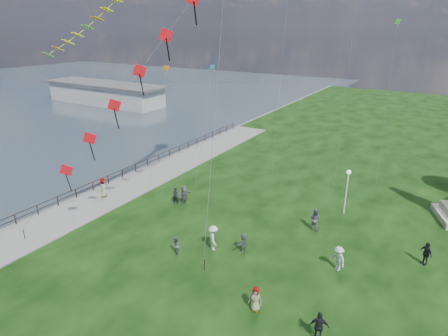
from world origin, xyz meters
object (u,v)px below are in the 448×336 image
Objects in this scene: lamppost at (347,183)px; person_4 at (255,299)px; person_3 at (319,326)px; person_8 at (338,259)px; person_9 at (426,253)px; person_6 at (176,196)px; person_2 at (213,238)px; person_11 at (243,243)px; person_10 at (103,188)px; pier_pavilion at (105,93)px; person_5 at (184,195)px; person_1 at (175,246)px; person_7 at (315,219)px.

lamppost is 14.93m from person_4.
person_8 is (-0.81, 6.56, 0.02)m from person_3.
person_9 is at bearing 42.36° from person_4.
person_4 is 15.31m from person_6.
person_2 is at bearing -42.26° from person_6.
person_8 is at bearing 101.89° from person_11.
person_3 is 24.01m from person_10.
person_2 reaches higher than person_8.
person_2 is 6.86m from person_4.
person_3 is at bearing -33.82° from pier_pavilion.
person_5 is at bearing -34.89° from pier_pavilion.
person_1 is 2.80m from person_2.
person_4 is 0.93× the size of person_9.
person_6 is at bearing 21.41° from person_7.
lamppost is 2.18× the size of person_10.
person_6 is at bearing -96.66° from person_10.
person_9 reaches higher than person_4.
person_10 is at bearing -94.41° from person_11.
person_5 reaches higher than person_11.
person_9 is at bearing 73.25° from person_8.
person_4 is 0.86× the size of person_7.
person_9 is (19.87, 1.08, -0.04)m from person_5.
person_3 reaches higher than person_6.
person_1 is 0.77× the size of person_10.
person_11 is at bearing 115.61° from person_4.
pier_pavilion reaches higher than person_10.
person_7 is (5.41, 6.71, -0.03)m from person_2.
person_10 is at bearing -127.15° from person_9.
person_4 is 0.90× the size of person_5.
pier_pavilion is 20.57× the size of person_1.
person_1 is 0.81× the size of person_8.
person_5 is 0.82m from person_6.
person_3 is at bearing -12.81° from person_4.
person_1 is 11.50m from person_3.
lamppost is at bearing -98.96° from person_3.
person_1 is 7.74m from person_4.
person_10 is (-11.89, 4.05, 0.22)m from person_1.
person_7 is (12.51, 2.12, 0.13)m from person_6.
lamppost is at bearing 115.08° from person_1.
person_7 is (-1.36, -3.93, -2.05)m from lamppost.
person_5 reaches higher than person_8.
person_11 is (-4.74, -9.76, -2.24)m from lamppost.
person_9 is (8.07, -0.64, -0.08)m from person_7.
person_9 is at bearing -172.70° from person_7.
person_2 reaches higher than person_3.
lamppost is at bearing 75.62° from person_4.
person_1 is at bearing -140.45° from person_5.
person_1 is 0.75× the size of person_2.
pier_pavilion is at bearing -15.79° from person_7.
person_5 is at bearing -49.26° from person_3.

